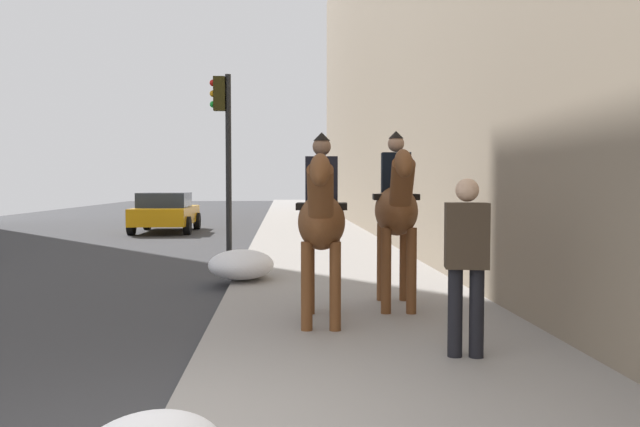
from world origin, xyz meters
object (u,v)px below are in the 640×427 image
car_near_lane (166,212)px  traffic_light_near_curb (224,139)px  mounted_horse_far (397,208)px  pedestrian_greeting (466,255)px  mounted_horse_near (322,218)px

car_near_lane → traffic_light_near_curb: traffic_light_near_curb is taller
mounted_horse_far → traffic_light_near_curb: size_ratio=0.58×
mounted_horse_far → traffic_light_near_curb: bearing=-146.4°
mounted_horse_far → pedestrian_greeting: (-2.39, -0.23, -0.35)m
mounted_horse_near → car_near_lane: size_ratio=0.53×
mounted_horse_far → pedestrian_greeting: bearing=10.8°
mounted_horse_near → pedestrian_greeting: size_ratio=1.33×
traffic_light_near_curb → pedestrian_greeting: bearing=-158.3°
car_near_lane → traffic_light_near_curb: bearing=-163.4°
mounted_horse_far → traffic_light_near_curb: (5.01, 2.71, 1.24)m
pedestrian_greeting → traffic_light_near_curb: size_ratio=0.42×
mounted_horse_far → car_near_lane: 15.92m
car_near_lane → traffic_light_near_curb: 10.46m
car_near_lane → mounted_horse_near: bearing=-163.8°
pedestrian_greeting → traffic_light_near_curb: traffic_light_near_curb is taller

